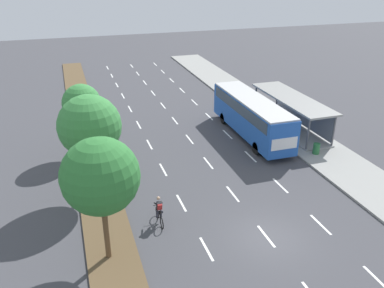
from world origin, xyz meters
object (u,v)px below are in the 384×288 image
Objects in this scene: median_tree_third at (82,103)px; trash_bin at (316,149)px; median_tree_second at (90,126)px; bus_shelter at (294,109)px; bus at (251,113)px; cyclist at (159,211)px; median_tree_nearest at (100,176)px.

trash_bin is at bearing -19.62° from median_tree_third.
trash_bin is at bearing 1.79° from median_tree_second.
bus_shelter is 11.89× the size of trash_bin.
cyclist is (-10.55, -10.08, -1.28)m from bus.
bus is (-4.28, -0.25, 0.20)m from bus_shelter.
bus is 2.07× the size of median_tree_third.
median_tree_nearest is 6.58m from median_tree_second.
trash_bin is at bearing 22.76° from median_tree_nearest.
bus is 13.28× the size of trash_bin.
trash_bin is (16.87, 0.53, -4.17)m from median_tree_second.
bus_shelter is 5.55× the size of cyclist.
cyclist is at bearing -54.82° from median_tree_second.
median_tree_second is at bearing -178.21° from trash_bin.
bus_shelter reaches higher than trash_bin.
median_tree_second reaches higher than median_tree_third.
median_tree_second is at bearing -161.79° from bus_shelter.
median_tree_nearest is 1.20× the size of median_tree_third.
median_tree_second is (0.06, 6.58, -0.02)m from median_tree_nearest.
median_tree_third reaches higher than bus.
median_tree_third is at bearing 90.89° from median_tree_second.
median_tree_second reaches higher than bus_shelter.
median_tree_second is 1.21× the size of median_tree_third.
cyclist is 0.28× the size of median_tree_nearest.
median_tree_nearest is 13.17m from median_tree_third.
median_tree_third is 18.36m from trash_bin.
cyclist is 14.61m from trash_bin.
bus_shelter is 4.29m from bus.
trash_bin is (3.20, -5.13, -1.49)m from bus.
bus_shelter is 5.64m from trash_bin.
median_tree_second is at bearing 125.18° from cyclist.
cyclist reaches higher than trash_bin.
median_tree_third is 6.41× the size of trash_bin.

